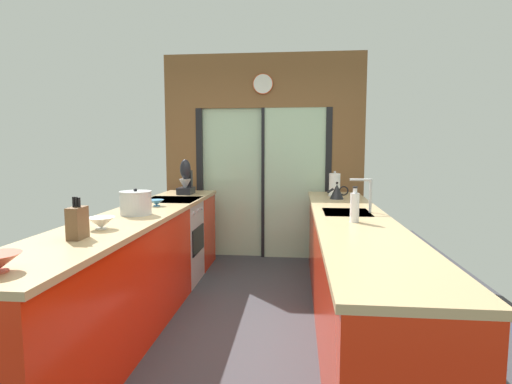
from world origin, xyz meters
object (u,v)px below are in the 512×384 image
object	(u,v)px
oven_range	(172,241)
paper_towel_roll	(335,185)
soap_bottle	(355,207)
knife_block	(77,223)
stand_mixer	(186,181)
stock_pot	(136,203)
mixing_bowl_mid	(101,223)
kettle	(337,191)
mixing_bowl_far	(157,203)

from	to	relation	value
oven_range	paper_towel_roll	bearing A→B (deg)	15.91
oven_range	soap_bottle	world-z (taller)	soap_bottle
knife_block	stand_mixer	xyz separation A→B (m)	(0.00, 2.47, 0.06)
stock_pot	paper_towel_roll	xyz separation A→B (m)	(1.78, 1.53, 0.03)
mixing_bowl_mid	kettle	bearing A→B (deg)	46.21
knife_block	kettle	xyz separation A→B (m)	(1.78, 2.16, -0.02)
knife_block	stock_pot	bearing A→B (deg)	90.00
mixing_bowl_mid	stand_mixer	bearing A→B (deg)	90.00
oven_range	knife_block	world-z (taller)	knife_block
stand_mixer	kettle	distance (m)	1.81
knife_block	kettle	world-z (taller)	knife_block
oven_range	stock_pot	bearing A→B (deg)	-88.97
knife_block	stand_mixer	bearing A→B (deg)	90.00
stock_pot	mixing_bowl_far	bearing A→B (deg)	90.00
mixing_bowl_far	paper_towel_roll	size ratio (longest dim) A/B	0.49
mixing_bowl_mid	stock_pot	distance (m)	0.62
oven_range	mixing_bowl_far	distance (m)	0.72
stand_mixer	paper_towel_roll	size ratio (longest dim) A/B	1.44
stock_pot	soap_bottle	bearing A→B (deg)	-5.21
mixing_bowl_mid	mixing_bowl_far	size ratio (longest dim) A/B	1.31
oven_range	mixing_bowl_mid	size ratio (longest dim) A/B	4.95
mixing_bowl_far	soap_bottle	world-z (taller)	soap_bottle
stock_pot	kettle	world-z (taller)	stock_pot
stand_mixer	kettle	bearing A→B (deg)	-9.83
paper_towel_roll	oven_range	bearing A→B (deg)	-164.09
knife_block	stand_mixer	distance (m)	2.47
oven_range	soap_bottle	bearing A→B (deg)	-33.35
mixing_bowl_far	kettle	size ratio (longest dim) A/B	0.60
mixing_bowl_mid	stand_mixer	xyz separation A→B (m)	(0.00, 2.17, 0.12)
oven_range	paper_towel_roll	xyz separation A→B (m)	(1.80, 0.51, 0.59)
mixing_bowl_far	knife_block	bearing A→B (deg)	-90.00
mixing_bowl_far	stock_pot	xyz separation A→B (m)	(-0.00, -0.50, 0.07)
oven_range	knife_block	bearing A→B (deg)	-89.46
knife_block	kettle	distance (m)	2.80
mixing_bowl_mid	kettle	world-z (taller)	kettle
knife_block	stock_pot	distance (m)	0.92
knife_block	soap_bottle	size ratio (longest dim) A/B	0.97
mixing_bowl_far	soap_bottle	size ratio (longest dim) A/B	0.52
mixing_bowl_far	kettle	distance (m)	1.93
stock_pot	soap_bottle	distance (m)	1.79
knife_block	soap_bottle	bearing A→B (deg)	22.96
kettle	soap_bottle	distance (m)	1.41
oven_range	kettle	size ratio (longest dim) A/B	3.91
knife_block	paper_towel_roll	world-z (taller)	paper_towel_roll
kettle	oven_range	bearing A→B (deg)	-172.89
oven_range	mixing_bowl_far	size ratio (longest dim) A/B	6.48
mixing_bowl_far	soap_bottle	bearing A→B (deg)	-20.53
mixing_bowl_far	knife_block	world-z (taller)	knife_block
oven_range	stock_pot	xyz separation A→B (m)	(0.02, -1.02, 0.56)
mixing_bowl_far	kettle	world-z (taller)	kettle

